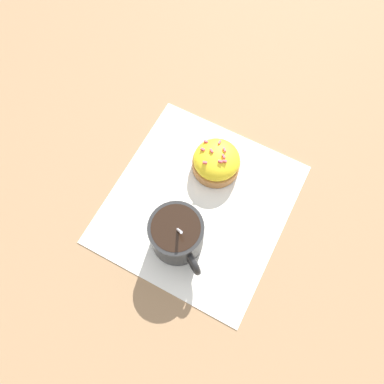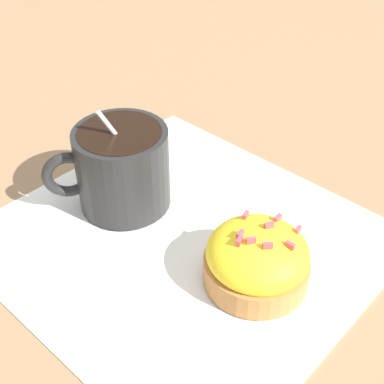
% 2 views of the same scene
% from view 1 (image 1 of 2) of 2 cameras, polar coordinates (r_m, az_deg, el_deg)
% --- Properties ---
extents(ground_plane, '(3.00, 3.00, 0.00)m').
position_cam_1_polar(ground_plane, '(0.60, 1.03, -1.80)').
color(ground_plane, '#93704C').
extents(paper_napkin, '(0.31, 0.30, 0.00)m').
position_cam_1_polar(paper_napkin, '(0.60, 1.04, -1.75)').
color(paper_napkin, white).
rests_on(paper_napkin, ground_plane).
extents(coffee_cup, '(0.08, 0.10, 0.09)m').
position_cam_1_polar(coffee_cup, '(0.55, -2.28, -6.53)').
color(coffee_cup, black).
rests_on(coffee_cup, paper_napkin).
extents(frosted_pastry, '(0.08, 0.08, 0.05)m').
position_cam_1_polar(frosted_pastry, '(0.61, 3.73, 4.69)').
color(frosted_pastry, '#B2753D').
rests_on(frosted_pastry, paper_napkin).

